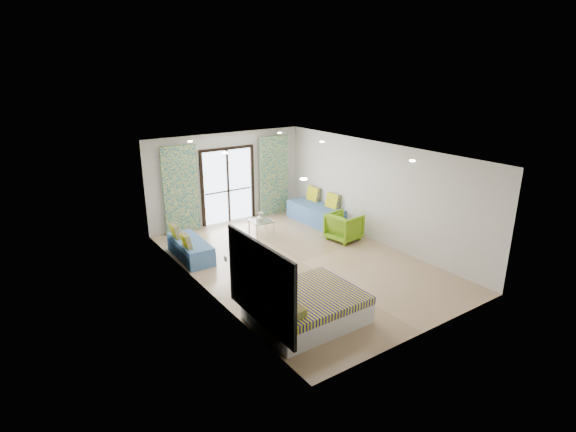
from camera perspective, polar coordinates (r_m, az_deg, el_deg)
floor at (r=11.02m, az=1.54°, el=-5.80°), size 5.00×7.50×0.01m
ceiling at (r=10.21m, az=1.67°, el=8.14°), size 5.00×7.50×0.01m
wall_back at (r=13.64m, az=-7.72°, el=4.82°), size 5.00×0.01×2.70m
wall_front at (r=8.02m, az=17.64°, el=-5.83°), size 5.00×0.01×2.70m
wall_left at (r=9.36m, az=-10.88°, el=-1.73°), size 0.01×7.50×2.70m
wall_right at (r=12.12m, az=11.23°, el=2.90°), size 0.01×7.50×2.70m
balcony_door at (r=13.63m, az=-7.65°, el=4.42°), size 1.76×0.08×2.28m
balcony_rail at (r=13.72m, az=-7.61°, el=3.18°), size 1.52×0.03×0.04m
curtain_left at (r=12.90m, az=-13.48°, el=3.23°), size 1.00×0.10×2.50m
curtain_right at (r=14.25m, az=-1.80°, el=5.16°), size 1.00×0.10×2.50m
downlight_a at (r=7.83m, az=1.99°, el=4.72°), size 0.12×0.12×0.02m
downlight_b at (r=9.72m, az=15.51°, el=6.77°), size 0.12×0.12×0.02m
downlight_c at (r=10.34m, az=-8.00°, el=7.94°), size 0.12×0.12×0.02m
downlight_d at (r=11.84m, az=4.34°, el=9.38°), size 0.12×0.12×0.02m
downlight_e at (r=12.14m, az=-12.32°, el=9.25°), size 0.12×0.12×0.02m
downlight_f at (r=13.44m, az=-1.07°, el=10.52°), size 0.12×0.12×0.02m
headboard at (r=7.67m, az=-3.61°, el=-8.55°), size 0.06×2.10×1.50m
switch_plate at (r=8.66m, az=-7.95°, el=-5.40°), size 0.02×0.10×0.10m
bed at (r=8.52m, az=2.29°, el=-11.46°), size 1.96×1.60×0.67m
daybed_left at (r=11.39m, az=-12.34°, el=-4.02°), size 0.70×1.68×0.82m
daybed_right at (r=13.67m, az=3.59°, el=0.42°), size 0.80×1.99×0.98m
coffee_table at (r=12.69m, az=-3.44°, el=-0.79°), size 0.64×0.64×0.69m
vase at (r=12.68m, az=-3.61°, el=-0.21°), size 0.21×0.22×0.17m
armchair at (r=12.32m, az=7.13°, el=-1.19°), size 0.86×0.91×0.83m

